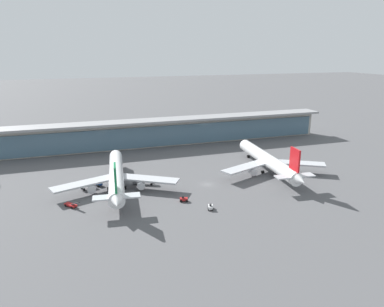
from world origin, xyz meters
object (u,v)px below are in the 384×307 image
(airliner_centre_stand, at_px, (268,161))
(service_truck_by_tail_red, at_px, (71,205))
(service_truck_mid_apron_blue, at_px, (277,163))
(service_truck_on_taxiway_red, at_px, (184,199))
(service_truck_near_nose_white, at_px, (210,207))
(airliner_left_stand, at_px, (116,176))
(service_truck_at_far_stand_blue, at_px, (90,184))
(service_truck_under_wing_grey, at_px, (145,180))

(airliner_centre_stand, height_order, service_truck_by_tail_red, airliner_centre_stand)
(service_truck_mid_apron_blue, height_order, service_truck_on_taxiway_red, service_truck_mid_apron_blue)
(service_truck_near_nose_white, relative_size, service_truck_mid_apron_blue, 0.49)
(airliner_centre_stand, relative_size, service_truck_by_tail_red, 10.13)
(airliner_left_stand, bearing_deg, service_truck_by_tail_red, -143.79)
(service_truck_near_nose_white, height_order, service_truck_at_far_stand_blue, service_truck_at_far_stand_blue)
(airliner_centre_stand, bearing_deg, service_truck_mid_apron_blue, 39.06)
(airliner_centre_stand, xyz_separation_m, service_truck_near_nose_white, (-38.05, -28.11, -4.34))
(service_truck_under_wing_grey, xyz_separation_m, service_truck_at_far_stand_blue, (-21.11, 2.64, 0.00))
(service_truck_mid_apron_blue, distance_m, service_truck_at_far_stand_blue, 84.74)
(airliner_left_stand, relative_size, airliner_centre_stand, 1.00)
(service_truck_at_far_stand_blue, bearing_deg, airliner_left_stand, -20.80)
(service_truck_on_taxiway_red, bearing_deg, service_truck_at_far_stand_blue, 142.15)
(service_truck_under_wing_grey, bearing_deg, airliner_left_stand, -174.36)
(service_truck_by_tail_red, xyz_separation_m, service_truck_on_taxiway_red, (38.00, -7.77, 0.07))
(airliner_centre_stand, height_order, service_truck_under_wing_grey, airliner_centre_stand)
(service_truck_under_wing_grey, bearing_deg, service_truck_near_nose_white, -61.69)
(service_truck_mid_apron_blue, height_order, service_truck_at_far_stand_blue, service_truck_at_far_stand_blue)
(service_truck_under_wing_grey, relative_size, service_truck_mid_apron_blue, 1.31)
(service_truck_mid_apron_blue, bearing_deg, service_truck_on_taxiway_red, -153.82)
(service_truck_mid_apron_blue, bearing_deg, airliner_centre_stand, -140.94)
(service_truck_by_tail_red, bearing_deg, airliner_left_stand, 36.21)
(airliner_left_stand, bearing_deg, airliner_centre_stand, -1.03)
(service_truck_near_nose_white, xyz_separation_m, service_truck_on_taxiway_red, (-6.64, 9.07, 0.00))
(airliner_centre_stand, bearing_deg, service_truck_on_taxiway_red, -156.92)
(service_truck_on_taxiway_red, relative_size, service_truck_at_far_stand_blue, 0.36)
(service_truck_near_nose_white, xyz_separation_m, service_truck_at_far_stand_blue, (-37.49, 33.04, 0.83))
(service_truck_near_nose_white, distance_m, service_truck_mid_apron_blue, 59.09)
(service_truck_mid_apron_blue, bearing_deg, service_truck_near_nose_white, -143.02)
(service_truck_mid_apron_blue, relative_size, service_truck_by_tail_red, 1.08)
(service_truck_near_nose_white, bearing_deg, service_truck_at_far_stand_blue, 138.61)
(airliner_left_stand, bearing_deg, service_truck_near_nose_white, -46.68)
(service_truck_near_nose_white, xyz_separation_m, service_truck_mid_apron_blue, (47.20, 35.54, -0.07))
(airliner_centre_stand, xyz_separation_m, service_truck_on_taxiway_red, (-44.69, -19.05, -4.34))
(airliner_centre_stand, xyz_separation_m, service_truck_under_wing_grey, (-54.43, 2.29, -3.51))
(service_truck_by_tail_red, distance_m, service_truck_on_taxiway_red, 38.78)
(airliner_left_stand, distance_m, service_truck_on_taxiway_red, 29.47)
(service_truck_near_nose_white, height_order, service_truck_on_taxiway_red, same)
(service_truck_under_wing_grey, distance_m, service_truck_on_taxiway_red, 23.47)
(service_truck_by_tail_red, bearing_deg, airliner_centre_stand, 7.77)
(airliner_left_stand, distance_m, service_truck_by_tail_red, 21.54)
(service_truck_near_nose_white, height_order, service_truck_mid_apron_blue, service_truck_mid_apron_blue)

